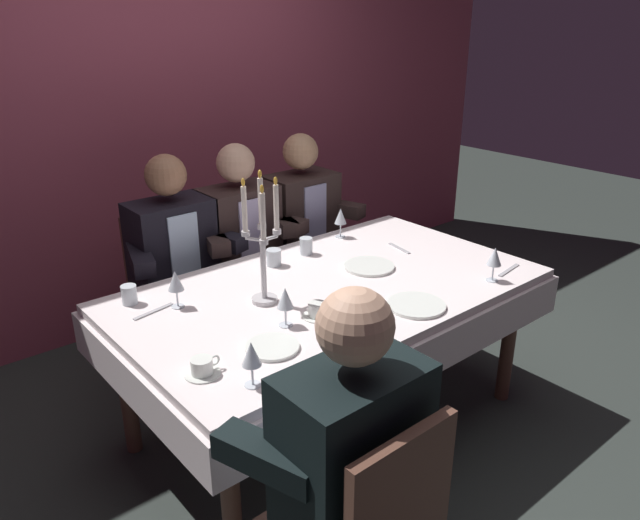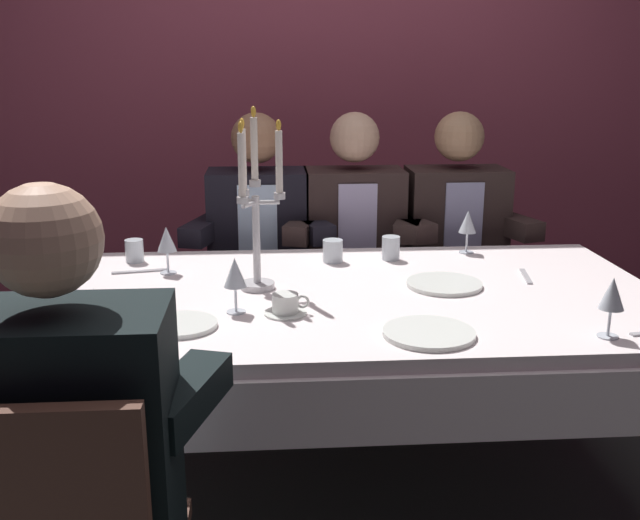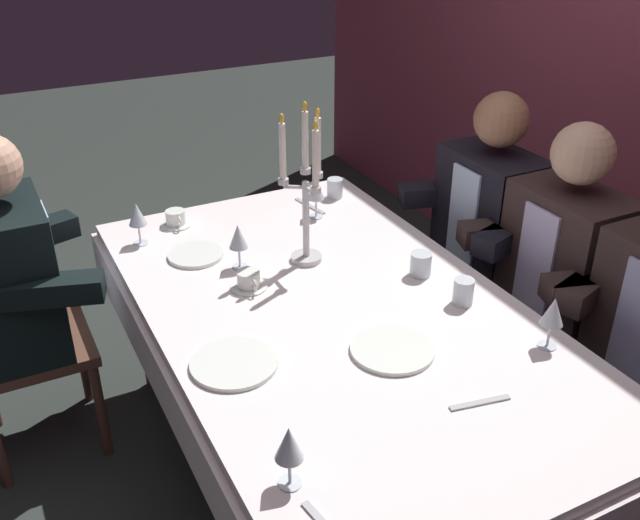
{
  "view_description": "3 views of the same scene",
  "coord_description": "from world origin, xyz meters",
  "px_view_note": "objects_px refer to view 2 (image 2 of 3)",
  "views": [
    {
      "loc": [
        -1.65,
        -1.88,
        1.88
      ],
      "look_at": [
        -0.09,
        -0.03,
        0.9
      ],
      "focal_mm": 34.14,
      "sensor_mm": 36.0,
      "label": 1
    },
    {
      "loc": [
        -0.28,
        -2.18,
        1.45
      ],
      "look_at": [
        -0.13,
        -0.05,
        0.86
      ],
      "focal_mm": 40.99,
      "sensor_mm": 36.0,
      "label": 2
    },
    {
      "loc": [
        1.68,
        -0.91,
        1.96
      ],
      "look_at": [
        -0.14,
        0.02,
        0.84
      ],
      "focal_mm": 40.15,
      "sensor_mm": 36.0,
      "label": 3
    }
  ],
  "objects_px": {
    "wine_glass_1": "(468,223)",
    "seated_diner_2": "(353,230)",
    "candelabra": "(256,210)",
    "dinner_plate_2": "(429,333)",
    "water_tumbler_0": "(333,251)",
    "seated_diner_1": "(258,231)",
    "wine_glass_3": "(235,275)",
    "wine_glass_4": "(612,295)",
    "dinner_plate_1": "(181,325)",
    "dinner_plate_0": "(444,284)",
    "water_tumbler_1": "(134,251)",
    "wine_glass_0": "(167,240)",
    "seated_diner_0": "(64,442)",
    "water_tumbler_2": "(391,248)",
    "coffee_cup_0": "(286,305)",
    "dining_table": "(359,327)",
    "seated_diner_3": "(454,228)",
    "coffee_cup_1": "(77,319)",
    "wine_glass_2": "(95,307)"
  },
  "relations": [
    {
      "from": "wine_glass_0",
      "to": "wine_glass_2",
      "type": "bearing_deg",
      "value": -97.32
    },
    {
      "from": "dinner_plate_1",
      "to": "wine_glass_3",
      "type": "relative_size",
      "value": 1.22
    },
    {
      "from": "seated_diner_1",
      "to": "seated_diner_2",
      "type": "distance_m",
      "value": 0.41
    },
    {
      "from": "water_tumbler_0",
      "to": "seated_diner_1",
      "type": "bearing_deg",
      "value": 117.55
    },
    {
      "from": "wine_glass_2",
      "to": "water_tumbler_2",
      "type": "xyz_separation_m",
      "value": [
        0.88,
        0.81,
        -0.07
      ]
    },
    {
      "from": "candelabra",
      "to": "seated_diner_0",
      "type": "height_order",
      "value": "candelabra"
    },
    {
      "from": "seated_diner_3",
      "to": "seated_diner_1",
      "type": "bearing_deg",
      "value": 180.0
    },
    {
      "from": "wine_glass_2",
      "to": "water_tumbler_0",
      "type": "relative_size",
      "value": 2.01
    },
    {
      "from": "dinner_plate_2",
      "to": "coffee_cup_0",
      "type": "distance_m",
      "value": 0.42
    },
    {
      "from": "seated_diner_0",
      "to": "dinner_plate_1",
      "type": "bearing_deg",
      "value": 75.41
    },
    {
      "from": "dinner_plate_1",
      "to": "water_tumbler_2",
      "type": "bearing_deg",
      "value": 43.59
    },
    {
      "from": "wine_glass_4",
      "to": "candelabra",
      "type": "bearing_deg",
      "value": 151.91
    },
    {
      "from": "wine_glass_1",
      "to": "seated_diner_1",
      "type": "bearing_deg",
      "value": 151.3
    },
    {
      "from": "dinner_plate_1",
      "to": "wine_glass_0",
      "type": "distance_m",
      "value": 0.55
    },
    {
      "from": "coffee_cup_0",
      "to": "dinner_plate_2",
      "type": "bearing_deg",
      "value": -27.73
    },
    {
      "from": "dining_table",
      "to": "water_tumbler_2",
      "type": "relative_size",
      "value": 22.33
    },
    {
      "from": "dinner_plate_2",
      "to": "seated_diner_2",
      "type": "distance_m",
      "value": 1.28
    },
    {
      "from": "water_tumbler_2",
      "to": "coffee_cup_0",
      "type": "relative_size",
      "value": 0.66
    },
    {
      "from": "dinner_plate_2",
      "to": "seated_diner_0",
      "type": "height_order",
      "value": "seated_diner_0"
    },
    {
      "from": "candelabra",
      "to": "wine_glass_3",
      "type": "xyz_separation_m",
      "value": [
        -0.06,
        -0.23,
        -0.14
      ]
    },
    {
      "from": "candelabra",
      "to": "dinner_plate_2",
      "type": "height_order",
      "value": "candelabra"
    },
    {
      "from": "dining_table",
      "to": "seated_diner_3",
      "type": "xyz_separation_m",
      "value": [
        0.53,
        0.89,
        0.11
      ]
    },
    {
      "from": "wine_glass_3",
      "to": "wine_glass_4",
      "type": "relative_size",
      "value": 1.0
    },
    {
      "from": "coffee_cup_1",
      "to": "seated_diner_2",
      "type": "bearing_deg",
      "value": 52.2
    },
    {
      "from": "dining_table",
      "to": "wine_glass_2",
      "type": "bearing_deg",
      "value": -148.97
    },
    {
      "from": "dinner_plate_1",
      "to": "seated_diner_1",
      "type": "relative_size",
      "value": 0.16
    },
    {
      "from": "dining_table",
      "to": "wine_glass_0",
      "type": "height_order",
      "value": "wine_glass_0"
    },
    {
      "from": "water_tumbler_1",
      "to": "seated_diner_1",
      "type": "bearing_deg",
      "value": 47.03
    },
    {
      "from": "dinner_plate_0",
      "to": "seated_diner_2",
      "type": "distance_m",
      "value": 0.87
    },
    {
      "from": "wine_glass_0",
      "to": "seated_diner_0",
      "type": "relative_size",
      "value": 0.13
    },
    {
      "from": "dinner_plate_0",
      "to": "seated_diner_2",
      "type": "bearing_deg",
      "value": 103.08
    },
    {
      "from": "dining_table",
      "to": "dinner_plate_0",
      "type": "xyz_separation_m",
      "value": [
        0.28,
        0.04,
        0.13
      ]
    },
    {
      "from": "dinner_plate_2",
      "to": "seated_diner_3",
      "type": "bearing_deg",
      "value": 72.87
    },
    {
      "from": "wine_glass_4",
      "to": "coffee_cup_0",
      "type": "distance_m",
      "value": 0.88
    },
    {
      "from": "dinner_plate_2",
      "to": "water_tumbler_2",
      "type": "distance_m",
      "value": 0.77
    },
    {
      "from": "candelabra",
      "to": "water_tumbler_1",
      "type": "relative_size",
      "value": 6.96
    },
    {
      "from": "dinner_plate_0",
      "to": "water_tumbler_1",
      "type": "height_order",
      "value": "water_tumbler_1"
    },
    {
      "from": "wine_glass_0",
      "to": "seated_diner_1",
      "type": "height_order",
      "value": "seated_diner_1"
    },
    {
      "from": "water_tumbler_1",
      "to": "water_tumbler_2",
      "type": "xyz_separation_m",
      "value": [
        0.93,
        -0.04,
        0.0
      ]
    },
    {
      "from": "seated_diner_1",
      "to": "dinner_plate_0",
      "type": "bearing_deg",
      "value": -54.33
    },
    {
      "from": "wine_glass_0",
      "to": "seated_diner_1",
      "type": "distance_m",
      "value": 0.71
    },
    {
      "from": "candelabra",
      "to": "coffee_cup_1",
      "type": "height_order",
      "value": "candelabra"
    },
    {
      "from": "wine_glass_2",
      "to": "water_tumbler_0",
      "type": "distance_m",
      "value": 1.04
    },
    {
      "from": "dinner_plate_0",
      "to": "seated_diner_1",
      "type": "relative_size",
      "value": 0.2
    },
    {
      "from": "dinner_plate_2",
      "to": "seated_diner_1",
      "type": "bearing_deg",
      "value": 109.96
    },
    {
      "from": "water_tumbler_1",
      "to": "coffee_cup_0",
      "type": "bearing_deg",
      "value": -48.77
    },
    {
      "from": "dinner_plate_1",
      "to": "wine_glass_2",
      "type": "xyz_separation_m",
      "value": [
        -0.19,
        -0.15,
        0.11
      ]
    },
    {
      "from": "wine_glass_1",
      "to": "seated_diner_2",
      "type": "bearing_deg",
      "value": 131.28
    },
    {
      "from": "water_tumbler_1",
      "to": "dinner_plate_0",
      "type": "bearing_deg",
      "value": -19.56
    },
    {
      "from": "dinner_plate_0",
      "to": "water_tumbler_0",
      "type": "xyz_separation_m",
      "value": [
        -0.33,
        0.32,
        0.03
      ]
    }
  ]
}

